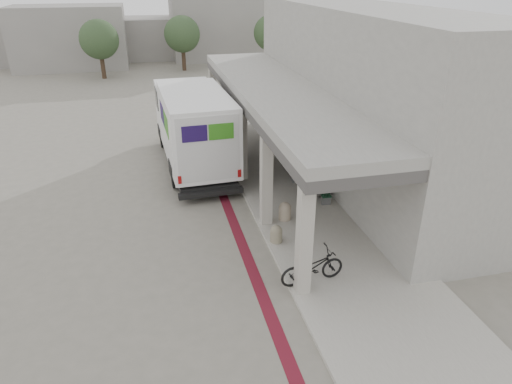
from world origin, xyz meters
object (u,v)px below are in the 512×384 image
object	(u,v)px
fedex_truck	(193,125)
bench	(322,190)
utility_cabinet	(297,170)
bicycle_black	(312,267)

from	to	relation	value
fedex_truck	bench	xyz separation A→B (m)	(4.47, -4.85, -1.53)
utility_cabinet	bicycle_black	world-z (taller)	bicycle_black
fedex_truck	bench	world-z (taller)	fedex_truck
bench	utility_cabinet	distance (m)	1.85
fedex_truck	bicycle_black	distance (m)	10.31
utility_cabinet	bench	bearing A→B (deg)	-66.10
utility_cabinet	fedex_truck	bearing A→B (deg)	151.62
fedex_truck	bicycle_black	world-z (taller)	fedex_truck
fedex_truck	bench	distance (m)	6.77
bench	utility_cabinet	xyz separation A→B (m)	(-0.47, 1.78, 0.19)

